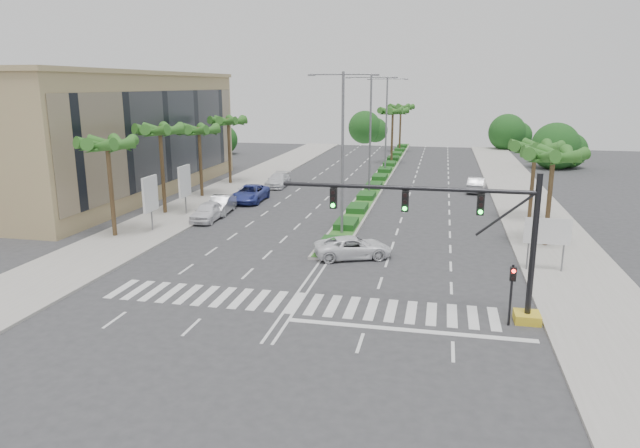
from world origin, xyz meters
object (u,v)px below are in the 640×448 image
object	(u,v)px
car_parked_a	(208,212)
car_parked_c	(250,194)
car_right	(476,184)
car_parked_d	(278,180)
car_crossing	(353,247)
car_parked_b	(221,205)

from	to	relation	value
car_parked_a	car_parked_c	xyz separation A→B (m)	(0.83, 8.38, 0.01)
car_parked_c	car_right	distance (m)	24.00
car_parked_d	car_crossing	world-z (taller)	car_parked_d
car_parked_b	car_crossing	size ratio (longest dim) A/B	0.93
car_parked_b	car_parked_d	world-z (taller)	car_parked_b
car_parked_c	car_parked_d	size ratio (longest dim) A/B	1.13
car_parked_b	car_parked_c	xyz separation A→B (m)	(0.83, 5.52, 0.02)
car_parked_b	car_right	xyz separation A→B (m)	(22.62, 15.57, 0.01)
car_right	car_parked_d	bearing A→B (deg)	10.51
car_parked_c	car_crossing	xyz separation A→B (m)	(12.67, -16.22, -0.09)
car_crossing	car_parked_b	bearing A→B (deg)	30.09
car_parked_d	car_parked_a	bearing A→B (deg)	-95.47
car_parked_a	car_crossing	distance (m)	15.62
car_parked_b	car_right	size ratio (longest dim) A/B	0.98
car_right	car_parked_c	bearing A→B (deg)	31.37
car_parked_b	car_parked_d	distance (m)	14.15
car_parked_c	car_parked_d	distance (m)	8.59
car_crossing	car_right	distance (m)	27.81
car_parked_d	car_crossing	size ratio (longest dim) A/B	1.00
car_parked_d	car_right	size ratio (longest dim) A/B	1.06
car_parked_c	car_crossing	size ratio (longest dim) A/B	1.13
car_parked_a	car_parked_d	size ratio (longest dim) A/B	0.91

